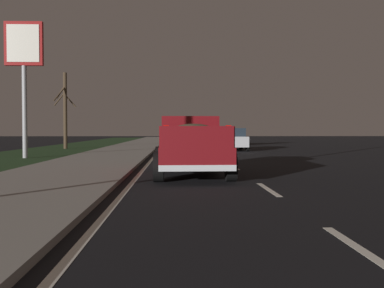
{
  "coord_description": "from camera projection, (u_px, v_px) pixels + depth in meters",
  "views": [
    {
      "loc": [
        -0.25,
        2.2,
        1.43
      ],
      "look_at": [
        14.97,
        1.67,
        0.95
      ],
      "focal_mm": 41.68,
      "sensor_mm": 36.0,
      "label": 1
    }
  ],
  "objects": [
    {
      "name": "sedan_white",
      "position": [
        222.0,
        137.0,
        41.1
      ],
      "size": [
        4.4,
        2.02,
        1.54
      ],
      "color": "silver",
      "rests_on": "ground"
    },
    {
      "name": "grass_verge",
      "position": [
        36.0,
        153.0,
        26.97
      ],
      "size": [
        108.0,
        6.0,
        0.01
      ],
      "primitive_type": "cube",
      "color": "#1E3819",
      "rests_on": "ground"
    },
    {
      "name": "ground",
      "position": [
        212.0,
        153.0,
        27.34
      ],
      "size": [
        144.0,
        144.0,
        0.0
      ],
      "primitive_type": "plane",
      "color": "black"
    },
    {
      "name": "lane_markings",
      "position": [
        171.0,
        151.0,
        29.38
      ],
      "size": [
        108.0,
        3.54,
        0.01
      ],
      "color": "silver",
      "rests_on": "ground"
    },
    {
      "name": "bare_tree_far",
      "position": [
        65.0,
        109.0,
        33.42
      ],
      "size": [
        1.59,
        1.58,
        5.72
      ],
      "color": "#423323",
      "rests_on": "ground"
    },
    {
      "name": "pickup_truck",
      "position": [
        191.0,
        144.0,
        14.11
      ],
      "size": [
        5.48,
        2.39,
        1.87
      ],
      "color": "maroon",
      "rests_on": "ground"
    },
    {
      "name": "sedan_silver",
      "position": [
        232.0,
        139.0,
        31.03
      ],
      "size": [
        4.41,
        2.03,
        1.54
      ],
      "color": "#B2B5BA",
      "rests_on": "ground"
    },
    {
      "name": "gas_price_sign",
      "position": [
        24.0,
        56.0,
        22.36
      ],
      "size": [
        0.27,
        1.9,
        6.86
      ],
      "color": "#99999E",
      "rests_on": "ground"
    },
    {
      "name": "sidewalk_shoulder",
      "position": [
        119.0,
        152.0,
        27.14
      ],
      "size": [
        108.0,
        4.0,
        0.12
      ],
      "primitive_type": "cube",
      "color": "gray",
      "rests_on": "ground"
    }
  ]
}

